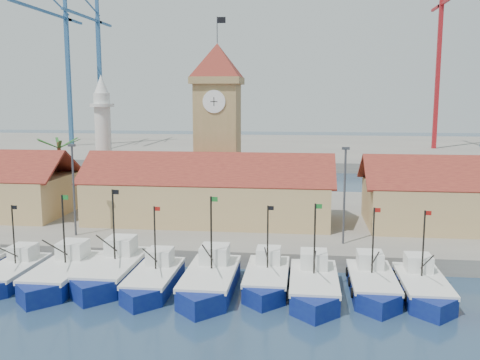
# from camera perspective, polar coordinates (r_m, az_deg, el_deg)

# --- Properties ---
(ground) EXTENTS (400.00, 400.00, 0.00)m
(ground) POSITION_cam_1_polar(r_m,az_deg,el_deg) (41.21, -8.18, -12.58)
(ground) COLOR #1C314B
(ground) RESTS_ON ground
(quay) EXTENTS (140.00, 32.00, 1.50)m
(quay) POSITION_cam_1_polar(r_m,az_deg,el_deg) (63.48, -2.62, -4.14)
(quay) COLOR gray
(quay) RESTS_ON ground
(terminal) EXTENTS (240.00, 80.00, 2.00)m
(terminal) POSITION_cam_1_polar(r_m,az_deg,el_deg) (148.04, 2.82, 3.38)
(terminal) COLOR gray
(terminal) RESTS_ON ground
(boat_2) EXTENTS (3.22, 8.82, 6.68)m
(boat_2) POSITION_cam_1_polar(r_m,az_deg,el_deg) (47.85, -23.26, -9.29)
(boat_2) COLOR navy
(boat_2) RESTS_ON ground
(boat_3) EXTENTS (3.70, 10.14, 7.67)m
(boat_3) POSITION_cam_1_polar(r_m,az_deg,el_deg) (45.79, -18.57, -9.69)
(boat_3) COLOR navy
(boat_3) RESTS_ON ground
(boat_4) EXTENTS (3.85, 10.55, 7.98)m
(boat_4) POSITION_cam_1_polar(r_m,az_deg,el_deg) (45.45, -13.58, -9.57)
(boat_4) COLOR navy
(boat_4) RESTS_ON ground
(boat_5) EXTENTS (3.33, 9.13, 6.91)m
(boat_5) POSITION_cam_1_polar(r_m,az_deg,el_deg) (43.07, -9.26, -10.63)
(boat_5) COLOR navy
(boat_5) RESTS_ON ground
(boat_6) EXTENTS (3.78, 10.37, 7.85)m
(boat_6) POSITION_cam_1_polar(r_m,az_deg,el_deg) (42.00, -3.27, -10.90)
(boat_6) COLOR navy
(boat_6) RESTS_ON ground
(boat_7) EXTENTS (3.33, 9.13, 6.91)m
(boat_7) POSITION_cam_1_polar(r_m,az_deg,el_deg) (42.86, 2.86, -10.62)
(boat_7) COLOR navy
(boat_7) RESTS_ON ground
(boat_8) EXTENTS (3.59, 9.84, 7.45)m
(boat_8) POSITION_cam_1_polar(r_m,az_deg,el_deg) (41.48, 7.89, -11.29)
(boat_8) COLOR navy
(boat_8) RESTS_ON ground
(boat_9) EXTENTS (3.39, 9.29, 7.03)m
(boat_9) POSITION_cam_1_polar(r_m,az_deg,el_deg) (42.77, 13.98, -10.91)
(boat_9) COLOR navy
(boat_9) RESTS_ON ground
(boat_10) EXTENTS (3.35, 9.19, 6.95)m
(boat_10) POSITION_cam_1_polar(r_m,az_deg,el_deg) (43.16, 18.99, -10.96)
(boat_10) COLOR navy
(boat_10) RESTS_ON ground
(hall_center) EXTENTS (27.04, 10.13, 7.61)m
(hall_center) POSITION_cam_1_polar(r_m,az_deg,el_deg) (58.96, -3.27, -1.94)
(hall_center) COLOR tan
(hall_center) RESTS_ON quay
(clock_tower) EXTENTS (5.80, 5.80, 22.70)m
(clock_tower) POSITION_cam_1_polar(r_m,az_deg,el_deg) (63.91, -2.39, 6.10)
(clock_tower) COLOR tan
(clock_tower) RESTS_ON quay
(minaret) EXTENTS (3.00, 3.00, 16.30)m
(minaret) POSITION_cam_1_polar(r_m,az_deg,el_deg) (69.92, -14.37, 4.23)
(minaret) COLOR silver
(minaret) RESTS_ON quay
(palm_tree) EXTENTS (5.60, 5.03, 8.39)m
(palm_tree) POSITION_cam_1_polar(r_m,az_deg,el_deg) (70.42, -18.65, 1.23)
(palm_tree) COLOR brown
(palm_tree) RESTS_ON quay
(lamp_posts) EXTENTS (80.70, 0.25, 9.03)m
(lamp_posts) POSITION_cam_1_polar(r_m,az_deg,el_deg) (50.69, -4.31, -0.86)
(lamp_posts) COLOR #3F3F44
(lamp_posts) RESTS_ON quay
(crane_blue_far) EXTENTS (1.00, 37.82, 41.56)m
(crane_blue_far) POSITION_cam_1_polar(r_m,az_deg,el_deg) (150.90, -18.27, 12.36)
(crane_blue_far) COLOR #2D5A8A
(crane_blue_far) RESTS_ON terminal
(crane_blue_near) EXTENTS (1.00, 31.94, 41.55)m
(crane_blue_near) POSITION_cam_1_polar(r_m,az_deg,el_deg) (154.73, -14.98, 12.23)
(crane_blue_near) COLOR #2D5A8A
(crane_blue_near) RESTS_ON terminal
(crane_red_right) EXTENTS (1.00, 34.25, 43.77)m
(crane_red_right) POSITION_cam_1_polar(r_m,az_deg,el_deg) (144.80, 20.62, 12.79)
(crane_red_right) COLOR #A6191E
(crane_red_right) RESTS_ON terminal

